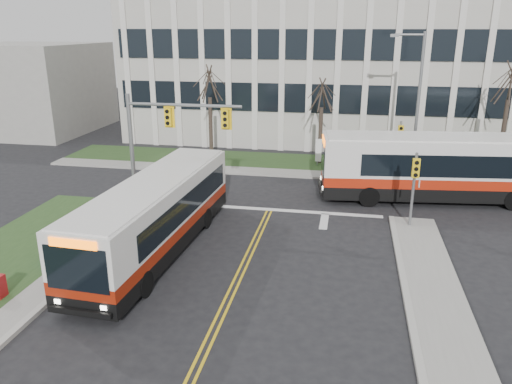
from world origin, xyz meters
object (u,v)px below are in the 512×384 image
(streetlight, at_px, (416,98))
(newspaper_box_blue, at_px, (48,253))
(directory_sign, at_px, (326,151))
(bus_cross, at_px, (445,170))
(bus_main, at_px, (156,217))

(streetlight, xyz_separation_m, newspaper_box_blue, (-16.11, -16.14, -4.72))
(directory_sign, distance_m, bus_cross, 9.15)
(newspaper_box_blue, bearing_deg, streetlight, 66.36)
(bus_main, bearing_deg, bus_cross, 38.07)
(streetlight, bearing_deg, bus_cross, -73.14)
(newspaper_box_blue, bearing_deg, bus_cross, 54.63)
(directory_sign, relative_size, bus_cross, 0.15)
(directory_sign, relative_size, bus_main, 0.17)
(newspaper_box_blue, bearing_deg, bus_main, 48.59)
(directory_sign, bearing_deg, bus_cross, -40.53)
(streetlight, height_order, directory_sign, streetlight)
(directory_sign, bearing_deg, newspaper_box_blue, -121.23)
(bus_cross, bearing_deg, bus_main, -61.52)
(streetlight, relative_size, bus_main, 0.77)
(streetlight, relative_size, newspaper_box_blue, 9.68)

